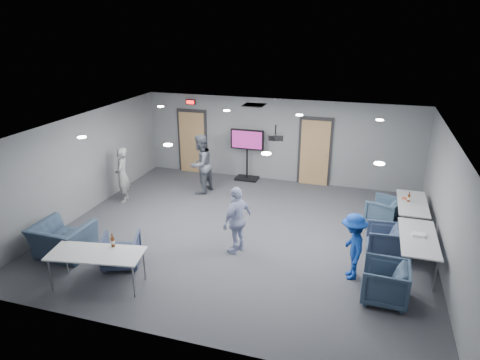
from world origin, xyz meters
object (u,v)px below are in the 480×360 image
(chair_right_b, at_px, (384,240))
(chair_front_a, at_px, (121,250))
(person_b, at_px, (200,164))
(bottle_right, at_px, (409,198))
(person_a, at_px, (122,175))
(projector, at_px, (275,137))
(table_right_a, at_px, (412,204))
(chair_right_c, at_px, (385,282))
(table_front_left, at_px, (96,255))
(chair_front_b, at_px, (63,240))
(table_right_b, at_px, (418,239))
(bottle_front, at_px, (113,242))
(person_d, at_px, (353,247))
(tv_stand, at_px, (247,152))
(person_c, at_px, (237,220))
(chair_right_a, at_px, (384,211))

(chair_right_b, relative_size, chair_front_a, 0.98)
(person_b, relative_size, bottle_right, 6.85)
(person_a, distance_m, projector, 4.85)
(chair_right_b, height_order, table_right_a, table_right_a)
(chair_right_c, height_order, table_front_left, chair_right_c)
(person_a, relative_size, table_front_left, 0.84)
(person_a, xyz_separation_m, table_front_left, (1.81, -3.90, -0.13))
(chair_front_b, xyz_separation_m, bottle_right, (7.42, 3.74, 0.44))
(table_right_b, height_order, bottle_front, bottle_front)
(person_b, distance_m, chair_front_a, 4.45)
(chair_right_b, xyz_separation_m, chair_front_a, (-5.41, -2.15, 0.01))
(person_d, bearing_deg, table_right_b, 108.67)
(chair_right_b, bearing_deg, tv_stand, -134.79)
(chair_front_b, xyz_separation_m, table_front_left, (1.43, -0.75, 0.30))
(table_right_b, bearing_deg, person_a, 80.38)
(chair_front_a, bearing_deg, person_c, -171.11)
(projector, bearing_deg, bottle_front, -146.55)
(person_b, relative_size, chair_right_c, 2.16)
(table_right_b, bearing_deg, chair_right_c, 155.08)
(person_d, xyz_separation_m, table_front_left, (-4.79, -1.77, -0.02))
(projector, bearing_deg, chair_front_a, -152.83)
(person_d, distance_m, chair_front_a, 4.87)
(chair_right_a, distance_m, table_right_b, 2.15)
(bottle_front, relative_size, bottle_right, 1.10)
(table_right_b, bearing_deg, chair_front_a, 106.27)
(table_front_left, bearing_deg, person_d, 10.42)
(person_b, bearing_deg, bottle_right, 96.17)
(table_front_left, height_order, bottle_right, bottle_right)
(chair_front_b, bearing_deg, chair_front_a, -177.51)
(chair_front_b, xyz_separation_m, projector, (4.18, 2.74, 2.02))
(bottle_front, bearing_deg, bottle_right, 35.75)
(person_b, relative_size, chair_right_b, 2.39)
(table_front_left, xyz_separation_m, bottle_front, (0.19, 0.31, 0.15))
(projector, bearing_deg, chair_right_b, -29.35)
(chair_front_a, relative_size, bottle_right, 2.91)
(person_b, xyz_separation_m, person_c, (2.15, -3.12, -0.12))
(bottle_right, bearing_deg, table_right_b, -87.06)
(table_right_b, bearing_deg, bottle_front, 110.81)
(chair_right_a, bearing_deg, person_b, -75.67)
(bottle_front, height_order, tv_stand, tv_stand)
(person_d, bearing_deg, tv_stand, -155.90)
(person_d, xyz_separation_m, chair_front_b, (-6.22, -1.02, -0.32))
(chair_right_b, relative_size, tv_stand, 0.45)
(chair_right_c, relative_size, chair_front_a, 1.09)
(table_right_b, bearing_deg, person_b, 66.19)
(person_a, xyz_separation_m, table_right_a, (7.90, 0.56, -0.13))
(chair_right_c, relative_size, projector, 2.03)
(chair_right_c, relative_size, table_right_a, 0.50)
(table_right_a, height_order, bottle_right, bottle_right)
(person_d, distance_m, chair_right_b, 1.38)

